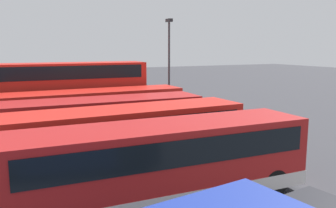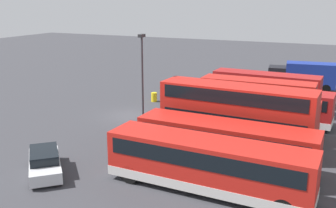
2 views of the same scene
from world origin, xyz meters
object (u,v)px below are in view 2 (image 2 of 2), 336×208
at_px(car_hatchback_silver, 45,162).
at_px(bus_single_deck_second, 257,93).
at_px(bus_single_deck_sixth, 225,144).
at_px(box_truck_blue, 303,75).
at_px(waste_bin_yellow, 154,97).
at_px(lamp_post_tall, 142,75).
at_px(bus_single_deck_near_end, 266,86).
at_px(bus_double_decker_fifth, 236,115).
at_px(bus_single_deck_third, 260,103).
at_px(bus_single_deck_fourth, 239,112).
at_px(bus_single_deck_seventh, 207,163).

bearing_deg(car_hatchback_silver, bus_single_deck_second, 156.36).
relative_size(bus_single_deck_sixth, box_truck_blue, 1.46).
height_order(bus_single_deck_sixth, waste_bin_yellow, bus_single_deck_sixth).
bearing_deg(lamp_post_tall, waste_bin_yellow, -158.55).
bearing_deg(car_hatchback_silver, bus_single_deck_near_end, 159.63).
xyz_separation_m(bus_double_decker_fifth, lamp_post_tall, (-0.43, -7.72, 2.12)).
xyz_separation_m(bus_single_deck_third, lamp_post_tall, (6.72, -7.95, 2.94)).
xyz_separation_m(bus_double_decker_fifth, waste_bin_yellow, (-9.16, -11.15, -1.97)).
bearing_deg(lamp_post_tall, box_truck_blue, 154.85).
relative_size(bus_single_deck_fourth, box_truck_blue, 1.55).
xyz_separation_m(car_hatchback_silver, waste_bin_yellow, (-18.32, -1.77, -0.23)).
distance_m(bus_single_deck_fourth, bus_single_deck_seventh, 10.63).
bearing_deg(car_hatchback_silver, waste_bin_yellow, -174.47).
bearing_deg(box_truck_blue, bus_single_deck_fourth, -8.80).
xyz_separation_m(bus_single_deck_sixth, lamp_post_tall, (-4.23, -8.12, 2.94)).
xyz_separation_m(bus_double_decker_fifth, box_truck_blue, (-21.54, 2.19, -0.74)).
relative_size(bus_double_decker_fifth, waste_bin_yellow, 11.58).
bearing_deg(bus_single_deck_fourth, bus_single_deck_sixth, 7.94).
height_order(bus_single_deck_third, bus_single_deck_seventh, same).
relative_size(bus_single_deck_third, bus_single_deck_fourth, 1.01).
bearing_deg(bus_single_deck_fourth, bus_double_decker_fifth, 10.08).
distance_m(bus_single_deck_third, waste_bin_yellow, 11.61).
distance_m(bus_single_deck_seventh, box_truck_blue, 28.74).
bearing_deg(bus_single_deck_third, bus_single_deck_seventh, 0.67).
bearing_deg(waste_bin_yellow, bus_single_deck_seventh, 35.33).
bearing_deg(bus_double_decker_fifth, box_truck_blue, 174.20).
height_order(bus_single_deck_fourth, car_hatchback_silver, bus_single_deck_fourth).
bearing_deg(box_truck_blue, bus_single_deck_second, -15.00).
distance_m(bus_single_deck_near_end, lamp_post_tall, 15.76).
distance_m(bus_single_deck_second, lamp_post_tall, 12.57).
bearing_deg(bus_single_deck_near_end, bus_double_decker_fifth, 2.78).
distance_m(bus_single_deck_fourth, car_hatchback_silver, 15.39).
bearing_deg(car_hatchback_silver, box_truck_blue, 159.37).
height_order(bus_single_deck_second, bus_single_deck_sixth, same).
distance_m(bus_single_deck_second, bus_single_deck_third, 3.49).
relative_size(car_hatchback_silver, waste_bin_yellow, 4.77).
relative_size(bus_single_deck_sixth, car_hatchback_silver, 2.49).
relative_size(bus_single_deck_sixth, waste_bin_yellow, 11.90).
bearing_deg(bus_single_deck_near_end, car_hatchback_silver, -20.37).
distance_m(bus_single_deck_third, bus_single_deck_sixth, 10.95).
bearing_deg(box_truck_blue, bus_double_decker_fifth, -5.80).
bearing_deg(bus_single_deck_second, bus_single_deck_near_end, 178.74).
xyz_separation_m(bus_single_deck_third, car_hatchback_silver, (16.31, -9.61, -0.92)).
relative_size(bus_single_deck_second, car_hatchback_silver, 2.36).
bearing_deg(waste_bin_yellow, car_hatchback_silver, 5.53).
height_order(bus_single_deck_near_end, car_hatchback_silver, bus_single_deck_near_end).
distance_m(bus_double_decker_fifth, waste_bin_yellow, 14.56).
distance_m(bus_single_deck_sixth, bus_single_deck_seventh, 3.33).
relative_size(bus_single_deck_fourth, car_hatchback_silver, 2.66).
relative_size(car_hatchback_silver, lamp_post_tall, 0.58).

